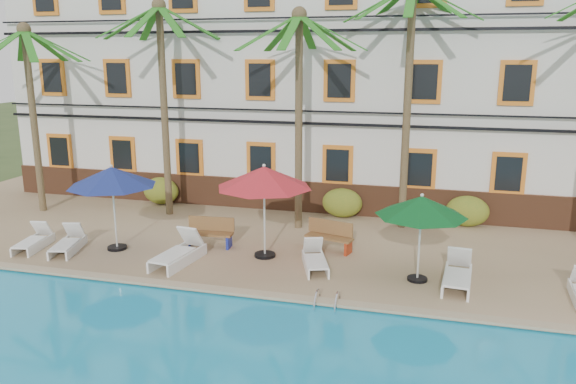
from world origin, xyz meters
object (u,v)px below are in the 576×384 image
(palm_a, at_px, (31,91))
(lounger_a, at_px, (34,241))
(palm_b, at_px, (163,79))
(palm_d, at_px, (409,72))
(bench_right, at_px, (330,236))
(lounger_d, at_px, (315,259))
(umbrella_green, at_px, (421,207))
(pool_ladder, at_px, (327,305))
(umbrella_blue, at_px, (112,177))
(palm_c, at_px, (299,89))
(bench_left, at_px, (210,232))
(lounger_b, at_px, (68,243))
(lounger_c, at_px, (179,253))
(umbrella_red, at_px, (264,178))
(lounger_e, at_px, (457,275))

(palm_a, height_order, lounger_a, palm_a)
(palm_b, distance_m, palm_d, 8.71)
(bench_right, bearing_deg, palm_b, 159.84)
(palm_a, bearing_deg, lounger_d, -15.66)
(umbrella_green, bearing_deg, palm_d, 98.71)
(bench_right, relative_size, pool_ladder, 2.11)
(umbrella_blue, xyz_separation_m, umbrella_green, (9.19, -0.16, -0.24))
(palm_c, bearing_deg, bench_right, -53.36)
(bench_left, bearing_deg, umbrella_blue, -159.29)
(umbrella_blue, distance_m, lounger_b, 2.51)
(palm_c, relative_size, lounger_c, 3.50)
(umbrella_red, relative_size, bench_left, 1.86)
(palm_d, distance_m, lounger_a, 13.22)
(lounger_b, height_order, lounger_e, lounger_e)
(umbrella_red, bearing_deg, palm_c, 84.94)
(palm_a, xyz_separation_m, lounger_a, (2.68, -3.86, -4.35))
(umbrella_green, height_order, lounger_a, umbrella_green)
(palm_b, distance_m, lounger_e, 12.26)
(lounger_a, bearing_deg, umbrella_blue, 13.39)
(palm_b, height_order, lounger_c, palm_b)
(lounger_b, bearing_deg, palm_a, 135.52)
(palm_d, bearing_deg, umbrella_green, -81.29)
(lounger_d, relative_size, bench_right, 1.14)
(lounger_c, bearing_deg, lounger_b, 179.02)
(lounger_d, bearing_deg, palm_d, 65.36)
(palm_d, distance_m, umbrella_green, 5.87)
(umbrella_green, xyz_separation_m, lounger_d, (-2.86, 0.17, -1.80))
(palm_c, height_order, lounger_a, palm_c)
(palm_c, xyz_separation_m, umbrella_green, (4.25, -3.82, -2.76))
(palm_a, bearing_deg, umbrella_green, -13.31)
(lounger_e, bearing_deg, palm_b, 157.57)
(bench_left, bearing_deg, palm_d, 32.18)
(umbrella_blue, bearing_deg, palm_b, 93.16)
(palm_a, height_order, palm_d, palm_d)
(umbrella_blue, distance_m, umbrella_green, 9.20)
(umbrella_blue, bearing_deg, palm_a, 148.11)
(pool_ladder, bearing_deg, bench_left, 143.25)
(umbrella_blue, relative_size, umbrella_red, 0.95)
(palm_d, height_order, umbrella_blue, palm_d)
(bench_left, bearing_deg, umbrella_red, -13.58)
(palm_d, distance_m, bench_right, 6.08)
(lounger_d, bearing_deg, umbrella_green, -3.43)
(umbrella_blue, bearing_deg, bench_right, 14.00)
(umbrella_red, xyz_separation_m, lounger_e, (5.55, -0.79, -2.14))
(palm_d, relative_size, bench_left, 5.46)
(lounger_b, distance_m, pool_ladder, 8.66)
(palm_c, distance_m, lounger_b, 8.84)
(lounger_a, xyz_separation_m, lounger_d, (8.89, 0.62, 0.01))
(palm_d, bearing_deg, lounger_e, -70.18)
(umbrella_green, distance_m, lounger_b, 10.70)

